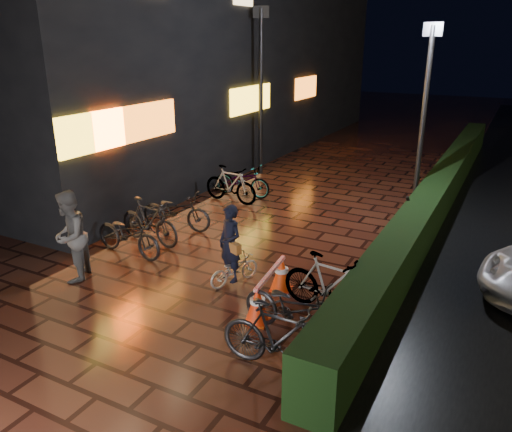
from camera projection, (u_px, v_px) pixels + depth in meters
The scene contains 11 objects.
ground at pixel (184, 299), 9.32m from camera, with size 80.00×80.00×0.00m, color #381911.
hedge at pixel (440, 189), 14.36m from camera, with size 0.70×20.00×1.00m, color black.
bystander_person at pixel (70, 236), 9.80m from camera, with size 0.90×0.70×1.85m, color #515153.
storefront_block at pixel (156, 41), 21.58m from camera, with size 12.09×22.00×9.00m.
lamp_post_hedge at pixel (424, 115), 12.80m from camera, with size 0.48×0.14×4.98m.
lamp_post_sf at pixel (261, 85), 17.07m from camera, with size 0.53×0.27×5.61m.
cyclist at pixel (232, 256), 9.70m from camera, with size 0.81×1.21×1.64m.
traffic_barrier at pixel (270, 288), 9.01m from camera, with size 0.57×1.69×0.68m.
cart_assembly at pixel (421, 217), 11.94m from camera, with size 0.73×0.61×1.11m.
parked_bikes_storefront at pixel (191, 204), 13.07m from camera, with size 1.97×5.82×1.09m.
parked_bikes_hedge at pixel (302, 309), 7.95m from camera, with size 2.16×2.56×1.09m.
Camera 1 is at (5.07, -6.67, 4.58)m, focal length 35.00 mm.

